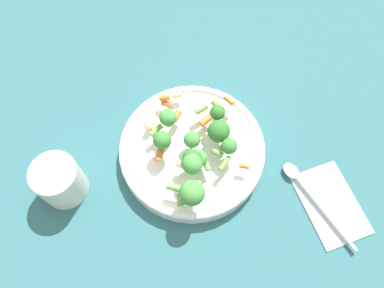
# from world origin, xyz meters

# --- Properties ---
(ground_plane) EXTENTS (3.00, 3.00, 0.00)m
(ground_plane) POSITION_xyz_m (0.00, 0.00, 0.00)
(ground_plane) COLOR #2D6066
(bowl) EXTENTS (0.28, 0.28, 0.04)m
(bowl) POSITION_xyz_m (0.00, 0.00, 0.02)
(bowl) COLOR white
(bowl) RESTS_ON ground_plane
(pasta_salad) EXTENTS (0.19, 0.24, 0.07)m
(pasta_salad) POSITION_xyz_m (0.01, -0.02, 0.08)
(pasta_salad) COLOR #8CB766
(pasta_salad) RESTS_ON bowl
(cup) EXTENTS (0.08, 0.08, 0.09)m
(cup) POSITION_xyz_m (-0.24, -0.07, 0.04)
(cup) COLOR silver
(cup) RESTS_ON ground_plane
(napkin) EXTENTS (0.14, 0.17, 0.01)m
(napkin) POSITION_xyz_m (0.26, -0.10, 0.00)
(napkin) COLOR #B2BCC6
(napkin) RESTS_ON ground_plane
(spoon) EXTENTS (0.12, 0.17, 0.01)m
(spoon) POSITION_xyz_m (0.21, -0.08, 0.01)
(spoon) COLOR silver
(spoon) RESTS_ON napkin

